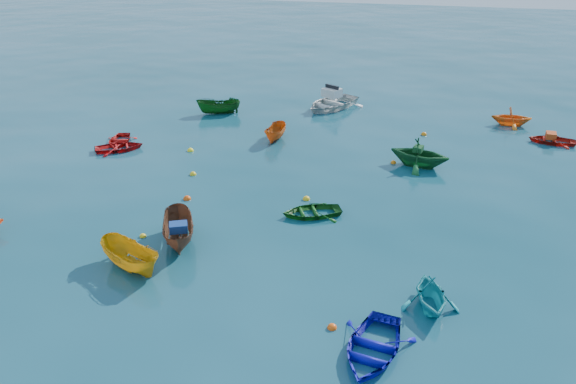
# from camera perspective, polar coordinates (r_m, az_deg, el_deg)

# --- Properties ---
(ground) EXTENTS (160.00, 160.00, 0.00)m
(ground) POSITION_cam_1_polar(r_m,az_deg,el_deg) (22.82, -3.11, -6.17)
(ground) COLOR #093C47
(ground) RESTS_ON ground
(sampan_brown_mid) EXTENTS (2.56, 3.61, 1.31)m
(sampan_brown_mid) POSITION_cam_1_polar(r_m,az_deg,el_deg) (23.87, -10.90, -5.11)
(sampan_brown_mid) COLOR brown
(sampan_brown_mid) RESTS_ON ground
(dinghy_blue_se) EXTENTS (2.85, 3.63, 0.68)m
(dinghy_blue_se) POSITION_cam_1_polar(r_m,az_deg,el_deg) (18.25, 8.51, -15.87)
(dinghy_blue_se) COLOR #0D0EA8
(dinghy_blue_se) RESTS_ON ground
(sampan_yellow_mid) EXTENTS (3.40, 2.52, 1.24)m
(sampan_yellow_mid) POSITION_cam_1_polar(r_m,az_deg,el_deg) (22.59, -15.52, -7.56)
(sampan_yellow_mid) COLOR #C78F11
(sampan_yellow_mid) RESTS_ON ground
(dinghy_green_e) EXTENTS (3.28, 2.92, 0.56)m
(dinghy_green_e) POSITION_cam_1_polar(r_m,az_deg,el_deg) (25.63, 2.39, -2.35)
(dinghy_green_e) COLOR #135215
(dinghy_green_e) RESTS_ON ground
(dinghy_cyan_se) EXTENTS (2.56, 2.80, 1.26)m
(dinghy_cyan_se) POSITION_cam_1_polar(r_m,az_deg,el_deg) (20.45, 14.15, -11.25)
(dinghy_cyan_se) COLOR teal
(dinghy_cyan_se) RESTS_ON ground
(dinghy_red_nw) EXTENTS (3.37, 3.12, 0.57)m
(dinghy_red_nw) POSITION_cam_1_polar(r_m,az_deg,el_deg) (34.49, -16.74, 4.10)
(dinghy_red_nw) COLOR #B00E0F
(dinghy_red_nw) RESTS_ON ground
(sampan_orange_n) EXTENTS (1.10, 2.70, 1.03)m
(sampan_orange_n) POSITION_cam_1_polar(r_m,az_deg,el_deg) (34.71, -1.25, 5.35)
(sampan_orange_n) COLOR #BA5011
(sampan_orange_n) RESTS_ON ground
(dinghy_green_n) EXTENTS (3.72, 3.39, 1.68)m
(dinghy_green_n) POSITION_cam_1_polar(r_m,az_deg,el_deg) (31.63, 13.10, 2.59)
(dinghy_green_n) COLOR #145626
(dinghy_green_n) RESTS_ON ground
(dinghy_red_ne) EXTENTS (2.82, 2.12, 0.56)m
(dinghy_red_ne) POSITION_cam_1_polar(r_m,az_deg,el_deg) (37.73, 25.17, 4.55)
(dinghy_red_ne) COLOR #AD180E
(dinghy_red_ne) RESTS_ON ground
(dinghy_red_far) EXTENTS (2.45, 2.96, 0.53)m
(dinghy_red_far) POSITION_cam_1_polar(r_m,az_deg,el_deg) (35.57, -16.76, 4.75)
(dinghy_red_far) COLOR red
(dinghy_red_far) RESTS_ON ground
(dinghy_orange_far) EXTENTS (2.63, 2.29, 1.33)m
(dinghy_orange_far) POSITION_cam_1_polar(r_m,az_deg,el_deg) (40.05, 21.63, 6.32)
(dinghy_orange_far) COLOR orange
(dinghy_orange_far) RESTS_ON ground
(sampan_green_far) EXTENTS (3.23, 2.19, 1.17)m
(sampan_green_far) POSITION_cam_1_polar(r_m,az_deg,el_deg) (39.92, -7.02, 7.90)
(sampan_green_far) COLOR #104412
(sampan_green_far) RESTS_ON ground
(motorboat_white) EXTENTS (5.24, 5.76, 1.58)m
(motorboat_white) POSITION_cam_1_polar(r_m,az_deg,el_deg) (41.07, 4.43, 8.52)
(motorboat_white) COLOR silver
(motorboat_white) RESTS_ON ground
(tarp_blue_a) EXTENTS (0.89, 0.80, 0.35)m
(tarp_blue_a) POSITION_cam_1_polar(r_m,az_deg,el_deg) (23.33, -11.07, -3.54)
(tarp_blue_a) COLOR navy
(tarp_blue_a) RESTS_ON sampan_brown_mid
(tarp_green_b) EXTENTS (0.59, 0.71, 0.30)m
(tarp_green_b) POSITION_cam_1_polar(r_m,az_deg,el_deg) (31.29, 13.10, 4.29)
(tarp_green_b) COLOR #10431C
(tarp_green_b) RESTS_ON dinghy_green_n
(tarp_orange_b) EXTENTS (0.63, 0.79, 0.36)m
(tarp_orange_b) POSITION_cam_1_polar(r_m,az_deg,el_deg) (37.57, 25.15, 5.22)
(tarp_orange_b) COLOR #C43F14
(tarp_orange_b) RESTS_ON dinghy_red_ne
(buoy_ye_a) EXTENTS (0.29, 0.29, 0.29)m
(buoy_ye_a) POSITION_cam_1_polar(r_m,az_deg,el_deg) (24.68, -14.52, -4.41)
(buoy_ye_a) COLOR yellow
(buoy_ye_a) RESTS_ON ground
(buoy_or_b) EXTENTS (0.32, 0.32, 0.32)m
(buoy_or_b) POSITION_cam_1_polar(r_m,az_deg,el_deg) (19.02, 4.50, -13.61)
(buoy_or_b) COLOR #F9530D
(buoy_or_b) RESTS_ON ground
(buoy_ye_b) EXTENTS (0.37, 0.37, 0.37)m
(buoy_ye_b) POSITION_cam_1_polar(r_m,az_deg,el_deg) (33.40, -9.88, 4.14)
(buoy_ye_b) COLOR yellow
(buoy_ye_b) RESTS_ON ground
(buoy_or_c) EXTENTS (0.38, 0.38, 0.38)m
(buoy_or_c) POSITION_cam_1_polar(r_m,az_deg,el_deg) (27.49, -10.21, -0.73)
(buoy_or_c) COLOR #E34B0C
(buoy_or_c) RESTS_ON ground
(buoy_ye_c) EXTENTS (0.36, 0.36, 0.36)m
(buoy_ye_c) POSITION_cam_1_polar(r_m,az_deg,el_deg) (27.05, 1.87, -0.76)
(buoy_ye_c) COLOR yellow
(buoy_ye_c) RESTS_ON ground
(buoy_or_d) EXTENTS (0.32, 0.32, 0.32)m
(buoy_or_d) POSITION_cam_1_polar(r_m,az_deg,el_deg) (31.73, 10.65, 2.91)
(buoy_or_d) COLOR #D46A0B
(buoy_or_d) RESTS_ON ground
(buoy_ye_d) EXTENTS (0.35, 0.35, 0.35)m
(buoy_ye_d) POSITION_cam_1_polar(r_m,az_deg,el_deg) (30.14, -9.62, 1.75)
(buoy_ye_d) COLOR gold
(buoy_ye_d) RESTS_ON ground
(buoy_or_e) EXTENTS (0.37, 0.37, 0.37)m
(buoy_or_e) POSITION_cam_1_polar(r_m,az_deg,el_deg) (36.51, 13.63, 5.66)
(buoy_or_e) COLOR orange
(buoy_or_e) RESTS_ON ground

